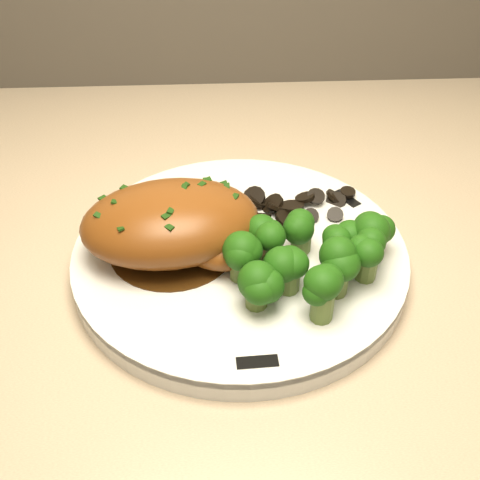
{
  "coord_description": "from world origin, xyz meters",
  "views": [
    {
      "loc": [
        -0.2,
        1.19,
        1.2
      ],
      "look_at": [
        -0.18,
        1.6,
        0.86
      ],
      "focal_mm": 45.0,
      "sensor_mm": 36.0,
      "label": 1
    }
  ],
  "objects_px": {
    "counter": "(168,446)",
    "chicken_breast": "(177,225)",
    "plate": "(240,257)",
    "broccoli_florets": "(310,257)"
  },
  "relations": [
    {
      "from": "counter",
      "to": "chicken_breast",
      "type": "bearing_deg",
      "value": -59.0
    },
    {
      "from": "plate",
      "to": "broccoli_florets",
      "type": "distance_m",
      "value": 0.08
    },
    {
      "from": "counter",
      "to": "plate",
      "type": "distance_m",
      "value": 0.44
    },
    {
      "from": "chicken_breast",
      "to": "broccoli_florets",
      "type": "relative_size",
      "value": 1.19
    },
    {
      "from": "counter",
      "to": "broccoli_florets",
      "type": "bearing_deg",
      "value": -37.03
    },
    {
      "from": "broccoli_florets",
      "to": "chicken_breast",
      "type": "bearing_deg",
      "value": 159.52
    },
    {
      "from": "counter",
      "to": "plate",
      "type": "height_order",
      "value": "counter"
    },
    {
      "from": "chicken_breast",
      "to": "broccoli_florets",
      "type": "height_order",
      "value": "chicken_breast"
    },
    {
      "from": "counter",
      "to": "chicken_breast",
      "type": "xyz_separation_m",
      "value": [
        0.05,
        -0.08,
        0.46
      ]
    },
    {
      "from": "counter",
      "to": "chicken_breast",
      "type": "height_order",
      "value": "counter"
    }
  ]
}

